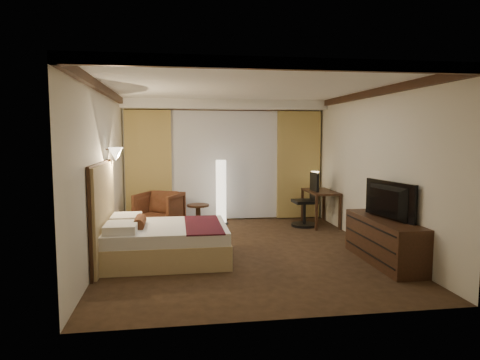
{
  "coord_description": "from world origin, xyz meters",
  "views": [
    {
      "loc": [
        -1.1,
        -6.95,
        1.93
      ],
      "look_at": [
        0.0,
        0.4,
        1.15
      ],
      "focal_mm": 32.0,
      "sensor_mm": 36.0,
      "label": 1
    }
  ],
  "objects": [
    {
      "name": "wall_sconce",
      "position": [
        -2.09,
        0.35,
        1.62
      ],
      "size": [
        0.24,
        0.24,
        0.24
      ],
      "primitive_type": null,
      "color": "white",
      "rests_on": "left_wall"
    },
    {
      "name": "office_chair",
      "position": [
        1.58,
        1.71,
        0.57
      ],
      "size": [
        0.57,
        0.57,
        1.15
      ],
      "primitive_type": null,
      "rotation": [
        0.0,
        0.0,
        0.03
      ],
      "color": "black",
      "rests_on": "floor"
    },
    {
      "name": "headboard",
      "position": [
        -2.2,
        -0.38,
        0.75
      ],
      "size": [
        0.12,
        1.75,
        1.5
      ],
      "primitive_type": null,
      "color": "tan",
      "rests_on": "floor"
    },
    {
      "name": "ceiling",
      "position": [
        0.0,
        0.0,
        2.7
      ],
      "size": [
        4.5,
        5.5,
        0.01
      ],
      "primitive_type": "cube",
      "color": "white",
      "rests_on": "back_wall"
    },
    {
      "name": "right_wall",
      "position": [
        2.25,
        0.0,
        1.35
      ],
      "size": [
        0.02,
        5.5,
        2.7
      ],
      "primitive_type": "cube",
      "color": "beige",
      "rests_on": "floor"
    },
    {
      "name": "curtain_right_drape",
      "position": [
        1.7,
        2.61,
        1.25
      ],
      "size": [
        1.0,
        0.14,
        2.45
      ],
      "primitive_type": "cube",
      "color": "tan",
      "rests_on": "back_wall"
    },
    {
      "name": "armchair",
      "position": [
        -1.46,
        1.87,
        0.42
      ],
      "size": [
        1.07,
        1.05,
        0.84
      ],
      "primitive_type": "imported",
      "rotation": [
        0.0,
        0.0,
        -0.45
      ],
      "color": "#442B14",
      "rests_on": "floor"
    },
    {
      "name": "desk_lamp",
      "position": [
        1.95,
        2.15,
        0.92
      ],
      "size": [
        0.18,
        0.18,
        0.34
      ],
      "primitive_type": null,
      "color": "#FFD899",
      "rests_on": "desk"
    },
    {
      "name": "curtain_left_drape",
      "position": [
        -1.7,
        2.61,
        1.25
      ],
      "size": [
        1.0,
        0.14,
        2.45
      ],
      "primitive_type": "cube",
      "color": "tan",
      "rests_on": "back_wall"
    },
    {
      "name": "left_wall",
      "position": [
        -2.25,
        0.0,
        1.35
      ],
      "size": [
        0.02,
        5.5,
        2.7
      ],
      "primitive_type": "cube",
      "color": "beige",
      "rests_on": "floor"
    },
    {
      "name": "soffit",
      "position": [
        0.0,
        2.5,
        2.6
      ],
      "size": [
        4.5,
        0.5,
        0.2
      ],
      "primitive_type": "cube",
      "color": "white",
      "rests_on": "ceiling"
    },
    {
      "name": "dresser",
      "position": [
        2.0,
        -1.0,
        0.34
      ],
      "size": [
        0.5,
        1.74,
        0.68
      ],
      "primitive_type": null,
      "color": "black",
      "rests_on": "floor"
    },
    {
      "name": "desk",
      "position": [
        1.95,
        1.76,
        0.38
      ],
      "size": [
        0.55,
        1.08,
        0.75
      ],
      "primitive_type": null,
      "color": "black",
      "rests_on": "floor"
    },
    {
      "name": "floor_lamp",
      "position": [
        -0.15,
        2.18,
        0.71
      ],
      "size": [
        0.3,
        0.3,
        1.41
      ],
      "primitive_type": null,
      "color": "white",
      "rests_on": "floor"
    },
    {
      "name": "curtain_sheer",
      "position": [
        0.0,
        2.67,
        1.25
      ],
      "size": [
        2.48,
        0.04,
        2.45
      ],
      "primitive_type": "cube",
      "color": "silver",
      "rests_on": "back_wall"
    },
    {
      "name": "bed",
      "position": [
        -1.26,
        -0.38,
        0.27
      ],
      "size": [
        1.86,
        1.45,
        0.54
      ],
      "primitive_type": null,
      "color": "white",
      "rests_on": "floor"
    },
    {
      "name": "side_table",
      "position": [
        -0.66,
        1.83,
        0.25
      ],
      "size": [
        0.46,
        0.46,
        0.5
      ],
      "primitive_type": null,
      "color": "black",
      "rests_on": "floor"
    },
    {
      "name": "crown_molding",
      "position": [
        0.0,
        0.0,
        2.64
      ],
      "size": [
        4.5,
        5.5,
        0.12
      ],
      "primitive_type": null,
      "color": "black",
      "rests_on": "ceiling"
    },
    {
      "name": "floor",
      "position": [
        0.0,
        0.0,
        0.0
      ],
      "size": [
        4.5,
        5.5,
        0.01
      ],
      "primitive_type": "cube",
      "color": "#302012",
      "rests_on": "ground"
    },
    {
      "name": "back_wall",
      "position": [
        0.0,
        2.75,
        1.35
      ],
      "size": [
        4.5,
        0.02,
        2.7
      ],
      "primitive_type": "cube",
      "color": "beige",
      "rests_on": "floor"
    },
    {
      "name": "television",
      "position": [
        1.97,
        -1.0,
        1.0
      ],
      "size": [
        0.83,
        1.21,
        0.15
      ],
      "primitive_type": "imported",
      "rotation": [
        0.0,
        0.0,
        1.75
      ],
      "color": "black",
      "rests_on": "dresser"
    }
  ]
}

